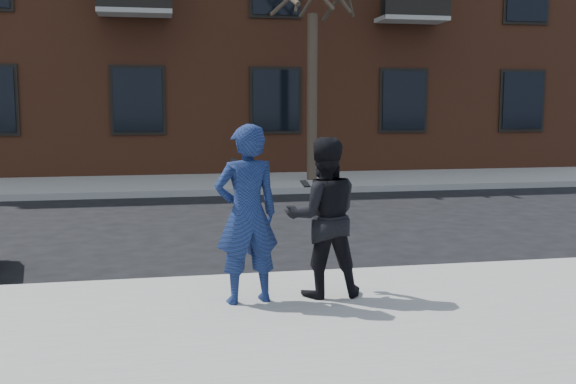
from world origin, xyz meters
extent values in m
plane|color=black|center=(0.00, 0.00, 0.00)|extent=(100.00, 100.00, 0.00)
cube|color=gray|center=(0.00, -0.25, 0.07)|extent=(50.00, 3.50, 0.15)
cube|color=#999691|center=(0.00, 1.55, 0.07)|extent=(50.00, 0.10, 0.15)
cube|color=gray|center=(0.00, 11.25, 0.07)|extent=(50.00, 3.50, 0.15)
cube|color=#999691|center=(0.00, 9.45, 0.07)|extent=(50.00, 0.10, 0.15)
cube|color=black|center=(3.90, 12.94, 2.20)|extent=(1.30, 0.06, 1.70)
cube|color=black|center=(11.50, 12.94, 2.20)|extent=(1.30, 0.06, 1.70)
cylinder|color=#33291E|center=(4.50, 11.00, 2.25)|extent=(0.26, 0.26, 4.20)
imported|color=navy|center=(1.41, 0.47, 1.02)|extent=(0.70, 0.52, 1.74)
cube|color=black|center=(1.33, 0.68, 1.50)|extent=(0.09, 0.14, 0.08)
imported|color=black|center=(2.20, 0.57, 0.95)|extent=(0.80, 0.63, 1.60)
cube|color=black|center=(2.06, 0.75, 1.27)|extent=(0.09, 0.14, 0.06)
camera|label=1|loc=(0.58, -5.89, 2.07)|focal=42.00mm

